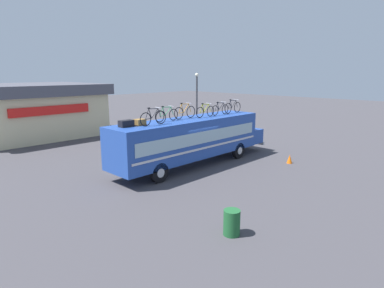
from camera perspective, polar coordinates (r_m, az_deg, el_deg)
ground_plane at (r=20.08m, az=-0.46°, el=-3.86°), size 120.00×120.00×0.00m
bus at (r=19.86m, az=0.08°, el=1.07°), size 12.01×2.43×2.92m
luggage_bag_1 at (r=16.89m, az=-11.48°, el=3.54°), size 0.73×0.42×0.34m
luggage_bag_2 at (r=17.29m, az=-9.17°, el=3.80°), size 0.53×0.48×0.32m
rooftop_bicycle_1 at (r=17.18m, az=-6.82°, el=4.61°), size 1.74×0.44×0.95m
rooftop_bicycle_2 at (r=18.48m, az=-4.48°, el=5.13°), size 1.70×0.44×0.89m
rooftop_bicycle_3 at (r=19.55m, az=-1.27°, el=5.65°), size 1.74×0.44×0.96m
rooftop_bicycle_4 at (r=20.23m, az=2.34°, el=5.78°), size 1.64×0.44×0.88m
rooftop_bicycle_5 at (r=21.40m, az=4.95°, el=6.09°), size 1.67×0.44×0.87m
rooftop_bicycle_6 at (r=22.48m, az=7.17°, el=6.42°), size 1.75×0.44×0.95m
roadside_building at (r=32.93m, az=-26.62°, el=5.44°), size 11.46×10.03×4.64m
trash_bin at (r=11.85m, az=6.99°, el=-13.52°), size 0.59×0.59×0.93m
traffic_cone at (r=21.51m, az=16.76°, el=-2.52°), size 0.35×0.35×0.56m
street_lamp at (r=27.35m, az=0.84°, el=7.35°), size 0.29×0.29×5.60m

